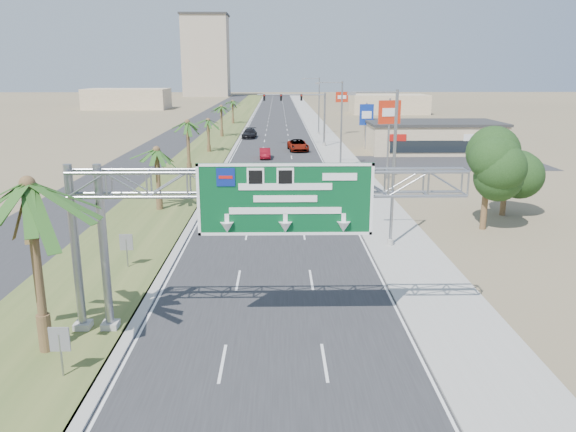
# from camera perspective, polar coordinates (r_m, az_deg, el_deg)

# --- Properties ---
(road) EXTENTS (12.00, 300.00, 0.02)m
(road) POSITION_cam_1_polar(r_m,az_deg,el_deg) (123.31, -1.13, 9.35)
(road) COLOR #28282B
(road) RESTS_ON ground
(sidewalk_right) EXTENTS (4.00, 300.00, 0.10)m
(sidewalk_right) POSITION_cam_1_polar(r_m,az_deg,el_deg) (123.59, 2.86, 9.37)
(sidewalk_right) COLOR #9E9B93
(sidewalk_right) RESTS_ON ground
(median_grass) EXTENTS (7.00, 300.00, 0.12)m
(median_grass) POSITION_cam_1_polar(r_m,az_deg,el_deg) (123.73, -5.83, 9.32)
(median_grass) COLOR #445827
(median_grass) RESTS_ON ground
(opposing_road) EXTENTS (8.00, 300.00, 0.02)m
(opposing_road) POSITION_cam_1_polar(r_m,az_deg,el_deg) (124.51, -9.08, 9.23)
(opposing_road) COLOR #28282B
(opposing_road) RESTS_ON ground
(sign_gantry) EXTENTS (16.75, 1.24, 7.50)m
(sign_gantry) POSITION_cam_1_polar(r_m,az_deg,el_deg) (23.32, -4.13, 2.03)
(sign_gantry) COLOR gray
(sign_gantry) RESTS_ON ground
(palm_near) EXTENTS (5.70, 5.70, 8.35)m
(palm_near) POSITION_cam_1_polar(r_m,az_deg,el_deg) (23.22, -24.95, 2.85)
(palm_near) COLOR brown
(palm_near) RESTS_ON ground
(palm_row_b) EXTENTS (3.99, 3.99, 5.95)m
(palm_row_b) POSITION_cam_1_polar(r_m,az_deg,el_deg) (46.27, -13.22, 6.45)
(palm_row_b) COLOR brown
(palm_row_b) RESTS_ON ground
(palm_row_c) EXTENTS (3.99, 3.99, 6.75)m
(palm_row_c) POSITION_cam_1_polar(r_m,az_deg,el_deg) (61.82, -10.19, 9.25)
(palm_row_c) COLOR brown
(palm_row_c) RESTS_ON ground
(palm_row_d) EXTENTS (3.99, 3.99, 5.45)m
(palm_row_d) POSITION_cam_1_polar(r_m,az_deg,el_deg) (79.69, -8.13, 9.57)
(palm_row_d) COLOR brown
(palm_row_d) RESTS_ON ground
(palm_row_e) EXTENTS (3.99, 3.99, 6.15)m
(palm_row_e) POSITION_cam_1_polar(r_m,az_deg,el_deg) (98.48, -6.80, 10.92)
(palm_row_e) COLOR brown
(palm_row_e) RESTS_ON ground
(palm_row_f) EXTENTS (3.99, 3.99, 5.75)m
(palm_row_f) POSITION_cam_1_polar(r_m,az_deg,el_deg) (123.36, -5.65, 11.47)
(palm_row_f) COLOR brown
(palm_row_f) RESTS_ON ground
(streetlight_near) EXTENTS (3.27, 0.44, 10.00)m
(streetlight_near) POSITION_cam_1_polar(r_m,az_deg,el_deg) (36.10, 10.34, 4.08)
(streetlight_near) COLOR gray
(streetlight_near) RESTS_ON ground
(streetlight_mid) EXTENTS (3.27, 0.44, 10.00)m
(streetlight_mid) POSITION_cam_1_polar(r_m,az_deg,el_deg) (65.51, 5.25, 8.85)
(streetlight_mid) COLOR gray
(streetlight_mid) RESTS_ON ground
(streetlight_far) EXTENTS (3.27, 0.44, 10.00)m
(streetlight_far) POSITION_cam_1_polar(r_m,az_deg,el_deg) (101.26, 3.05, 10.87)
(streetlight_far) COLOR gray
(streetlight_far) RESTS_ON ground
(signal_mast) EXTENTS (10.28, 0.71, 8.00)m
(signal_mast) POSITION_cam_1_polar(r_m,az_deg,el_deg) (85.16, 2.36, 10.30)
(signal_mast) COLOR gray
(signal_mast) RESTS_ON ground
(store_building) EXTENTS (18.00, 10.00, 4.00)m
(store_building) POSITION_cam_1_polar(r_m,az_deg,el_deg) (82.27, 14.47, 7.71)
(store_building) COLOR tan
(store_building) RESTS_ON ground
(oak_near) EXTENTS (4.50, 4.50, 6.80)m
(oak_near) POSITION_cam_1_polar(r_m,az_deg,el_deg) (42.05, 19.65, 4.70)
(oak_near) COLOR brown
(oak_near) RESTS_ON ground
(oak_far) EXTENTS (3.50, 3.50, 5.60)m
(oak_far) POSITION_cam_1_polar(r_m,az_deg,el_deg) (46.93, 21.34, 4.61)
(oak_far) COLOR brown
(oak_far) RESTS_ON ground
(median_signback_a) EXTENTS (0.75, 0.08, 2.08)m
(median_signback_a) POSITION_cam_1_polar(r_m,az_deg,el_deg) (22.60, -22.17, -11.86)
(median_signback_a) COLOR gray
(median_signback_a) RESTS_ON ground
(median_signback_b) EXTENTS (0.75, 0.08, 2.08)m
(median_signback_b) POSITION_cam_1_polar(r_m,az_deg,el_deg) (33.44, -16.10, -2.82)
(median_signback_b) COLOR gray
(median_signback_b) RESTS_ON ground
(tower_distant) EXTENTS (20.00, 16.00, 35.00)m
(tower_distant) POSITION_cam_1_polar(r_m,az_deg,el_deg) (264.86, -8.32, 15.75)
(tower_distant) COLOR tan
(tower_distant) RESTS_ON ground
(building_distant_left) EXTENTS (24.00, 14.00, 6.00)m
(building_distant_left) POSITION_cam_1_polar(r_m,az_deg,el_deg) (178.81, -15.99, 11.37)
(building_distant_left) COLOR tan
(building_distant_left) RESTS_ON ground
(building_distant_right) EXTENTS (20.00, 12.00, 5.00)m
(building_distant_right) POSITION_cam_1_polar(r_m,az_deg,el_deg) (155.93, 10.19, 11.13)
(building_distant_right) COLOR tan
(building_distant_right) RESTS_ON ground
(car_left_lane) EXTENTS (2.12, 4.68, 1.56)m
(car_left_lane) POSITION_cam_1_polar(r_m,az_deg,el_deg) (59.60, -3.14, 4.53)
(car_left_lane) COLOR black
(car_left_lane) RESTS_ON ground
(car_mid_lane) EXTENTS (1.58, 4.06, 1.32)m
(car_mid_lane) POSITION_cam_1_polar(r_m,az_deg,el_deg) (73.76, -2.36, 6.37)
(car_mid_lane) COLOR maroon
(car_mid_lane) RESTS_ON ground
(car_right_lane) EXTENTS (3.14, 5.94, 1.59)m
(car_right_lane) POSITION_cam_1_polar(r_m,az_deg,el_deg) (80.82, 1.02, 7.19)
(car_right_lane) COLOR gray
(car_right_lane) RESTS_ON ground
(car_far) EXTENTS (2.55, 5.59, 1.59)m
(car_far) POSITION_cam_1_polar(r_m,az_deg,el_deg) (96.86, -3.94, 8.37)
(car_far) COLOR black
(car_far) RESTS_ON ground
(pole_sign_red_near) EXTENTS (2.40, 0.91, 8.38)m
(pole_sign_red_near) POSITION_cam_1_polar(r_m,az_deg,el_deg) (59.78, 10.26, 9.92)
(pole_sign_red_near) COLOR gray
(pole_sign_red_near) RESTS_ON ground
(pole_sign_blue) EXTENTS (2.01, 0.45, 6.69)m
(pole_sign_blue) POSITION_cam_1_polar(r_m,az_deg,el_deg) (82.88, 7.98, 10.01)
(pole_sign_blue) COLOR gray
(pole_sign_blue) RESTS_ON ground
(pole_sign_red_far) EXTENTS (2.22, 0.69, 7.73)m
(pole_sign_red_far) POSITION_cam_1_polar(r_m,az_deg,el_deg) (102.12, 5.49, 11.63)
(pole_sign_red_far) COLOR gray
(pole_sign_red_far) RESTS_ON ground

